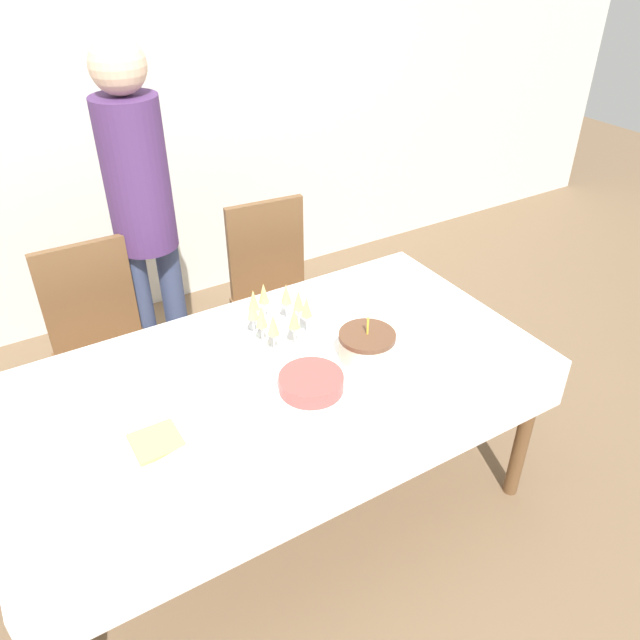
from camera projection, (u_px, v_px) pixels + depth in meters
name	position (u px, v px, depth m)	size (l,w,h in m)	color
ground_plane	(280.00, 507.00, 2.66)	(12.00, 12.00, 0.00)	brown
wall_back	(100.00, 87.00, 3.27)	(8.00, 0.05, 2.70)	silver
dining_table	(274.00, 394.00, 2.31)	(1.97, 1.03, 0.73)	white
dining_chair_far_left	(102.00, 341.00, 2.78)	(0.43, 0.43, 0.95)	brown
dining_chair_far_right	(276.00, 289.00, 3.16)	(0.46, 0.46, 0.95)	brown
birthday_cake	(367.00, 345.00, 2.31)	(0.21, 0.21, 0.18)	beige
champagne_tray	(276.00, 316.00, 2.40)	(0.33, 0.33, 0.18)	silver
plate_stack_main	(311.00, 383.00, 2.17)	(0.23, 0.23, 0.06)	#CC4C47
cake_knife	(406.00, 384.00, 2.20)	(0.30, 0.07, 0.00)	silver
fork_pile	(168.00, 466.00, 1.87)	(0.18, 0.09, 0.02)	silver
napkin_pile	(157.00, 442.00, 1.96)	(0.15, 0.15, 0.01)	#E0D166
person_standing	(141.00, 202.00, 2.74)	(0.28, 0.28, 1.74)	#3F4C72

